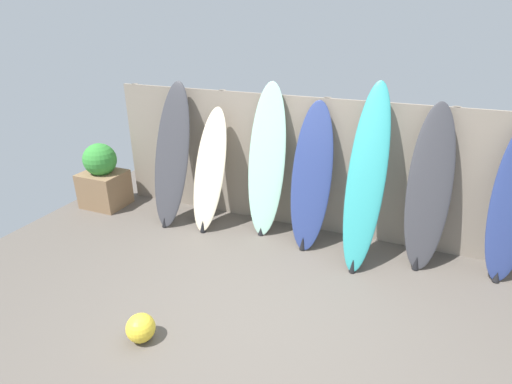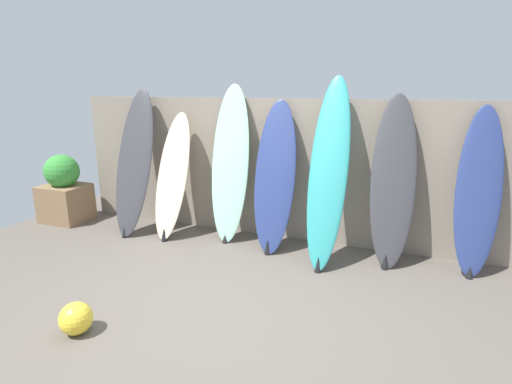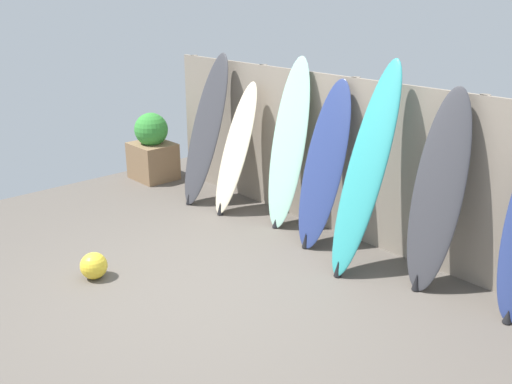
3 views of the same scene
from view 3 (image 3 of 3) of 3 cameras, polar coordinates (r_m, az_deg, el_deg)
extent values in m
plane|color=#5B544C|center=(5.45, -4.81, -9.88)|extent=(7.68, 7.68, 0.00)
cube|color=gray|center=(6.41, 9.27, 3.26)|extent=(6.08, 0.04, 1.80)
cylinder|color=slate|center=(8.46, -5.98, 7.39)|extent=(0.10, 0.10, 1.80)
cylinder|color=slate|center=(7.38, 0.72, 5.68)|extent=(0.10, 0.10, 1.80)
cylinder|color=slate|center=(6.44, 9.50, 3.32)|extent=(0.10, 0.10, 1.80)
cylinder|color=slate|center=(5.71, 20.82, 0.15)|extent=(0.10, 0.10, 1.80)
ellipsoid|color=#38383D|center=(7.46, -5.02, 6.27)|extent=(0.55, 0.78, 1.93)
cone|color=black|center=(7.54, -6.74, -0.70)|extent=(0.08, 0.08, 0.13)
ellipsoid|color=beige|center=(7.09, -2.03, 4.35)|extent=(0.48, 0.66, 1.62)
cone|color=black|center=(7.15, -3.60, -1.62)|extent=(0.08, 0.08, 0.16)
ellipsoid|color=#9ED6BC|center=(6.60, 3.27, 4.78)|extent=(0.51, 0.48, 1.98)
cone|color=black|center=(6.77, 1.96, -3.12)|extent=(0.08, 0.08, 0.10)
ellipsoid|color=navy|center=(6.16, 6.82, 2.70)|extent=(0.54, 0.64, 1.80)
cone|color=black|center=(6.26, 4.98, -4.81)|extent=(0.08, 0.08, 0.17)
ellipsoid|color=teal|center=(5.60, 10.95, 2.26)|extent=(0.43, 0.82, 2.08)
cone|color=black|center=(5.70, 8.19, -7.57)|extent=(0.08, 0.08, 0.16)
ellipsoid|color=#38383D|center=(5.45, 17.76, 0.06)|extent=(0.53, 0.55, 1.88)
cone|color=black|center=(5.61, 15.74, -8.63)|extent=(0.08, 0.08, 0.16)
cone|color=black|center=(5.37, 23.87, -11.30)|extent=(0.08, 0.08, 0.12)
cube|color=#846647|center=(8.61, -10.25, 3.07)|extent=(0.62, 0.55, 0.54)
sphere|color=green|center=(8.49, -10.44, 6.16)|extent=(0.49, 0.49, 0.49)
sphere|color=yellow|center=(5.82, -15.91, -7.10)|extent=(0.26, 0.26, 0.26)
camera|label=1|loc=(2.74, -44.20, 14.78)|focal=28.00mm
camera|label=2|loc=(2.50, -38.98, -1.97)|focal=28.00mm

